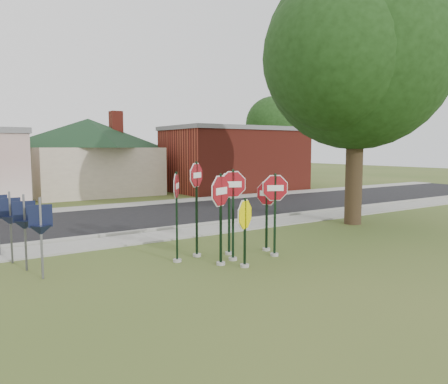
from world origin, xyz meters
TOP-DOWN VIEW (x-y plane):
  - ground at (0.00, 0.00)m, footprint 120.00×120.00m
  - sidewalk_near at (0.00, 5.50)m, footprint 60.00×1.60m
  - road at (0.00, 10.00)m, footprint 60.00×7.00m
  - sidewalk_far at (0.00, 14.30)m, footprint 60.00×1.60m
  - curb at (0.00, 6.50)m, footprint 60.00×0.20m
  - stop_sign_center at (-0.13, 1.37)m, footprint 0.98×0.35m
  - stop_sign_yellow at (-0.27, 0.61)m, footprint 0.99×0.56m
  - stop_sign_left at (-0.69, 1.15)m, footprint 1.08×0.50m
  - stop_sign_right at (1.18, 1.10)m, footprint 0.97×0.47m
  - stop_sign_back_right at (0.16, 1.98)m, footprint 1.02×0.24m
  - stop_sign_back_left at (-0.77, 2.31)m, footprint 0.84×0.53m
  - stop_sign_far_right at (1.41, 1.76)m, footprint 0.34×0.97m
  - stop_sign_far_left at (-1.53, 2.09)m, footprint 0.59×0.78m
  - route_sign_row at (-5.40, 4.50)m, footprint 1.43×4.63m
  - building_house at (2.00, 22.00)m, footprint 11.60×11.60m
  - building_brick at (12.00, 18.50)m, footprint 10.20×6.20m
  - oak_tree at (7.50, 3.50)m, footprint 11.23×10.63m
  - bg_tree_right at (22.00, 26.00)m, footprint 5.60×5.60m

SIDE VIEW (x-z plane):
  - ground at x=0.00m, z-range 0.00..0.00m
  - road at x=0.00m, z-range 0.00..0.04m
  - sidewalk_near at x=0.00m, z-range 0.00..0.06m
  - sidewalk_far at x=0.00m, z-range 0.00..0.06m
  - curb at x=0.00m, z-range 0.00..0.14m
  - stop_sign_yellow at x=-0.27m, z-range 0.16..2.14m
  - route_sign_row at x=-5.40m, z-range 0.22..2.22m
  - stop_sign_far_right at x=1.41m, z-range 0.24..2.54m
  - stop_sign_right at x=1.18m, z-range 0.31..2.86m
  - stop_sign_back_right at x=0.16m, z-range 0.30..2.90m
  - stop_sign_far_left at x=-1.53m, z-range 0.29..2.92m
  - stop_sign_left at x=-0.69m, z-range 0.34..2.96m
  - stop_sign_center at x=-0.13m, z-range 0.33..3.02m
  - stop_sign_back_left at x=-0.77m, z-range 0.35..3.24m
  - building_brick at x=12.00m, z-range 0.03..4.78m
  - building_house at x=2.00m, z-range 0.55..6.75m
  - bg_tree_right at x=22.00m, z-range 1.38..9.78m
  - oak_tree at x=7.50m, z-range 1.55..12.28m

